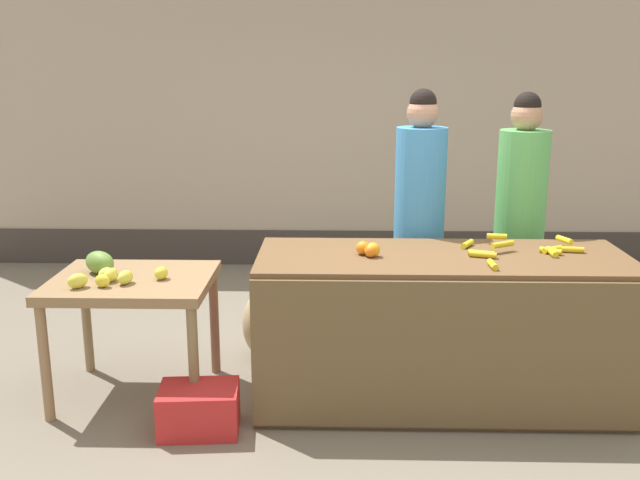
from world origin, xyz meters
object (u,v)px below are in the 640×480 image
at_px(vendor_woman_green_shirt, 519,227).
at_px(produce_sack, 264,323).
at_px(produce_crate, 199,409).
at_px(vendor_woman_blue_shirt, 419,227).

height_order(vendor_woman_green_shirt, produce_sack, vendor_woman_green_shirt).
distance_m(produce_crate, produce_sack, 1.11).
distance_m(vendor_woman_blue_shirt, produce_crate, 1.91).
bearing_deg(produce_crate, vendor_woman_green_shirt, 30.14).
height_order(vendor_woman_blue_shirt, produce_crate, vendor_woman_blue_shirt).
xyz_separation_m(vendor_woman_green_shirt, produce_crate, (-2.02, -1.17, -0.80)).
xyz_separation_m(vendor_woman_blue_shirt, produce_crate, (-1.33, -1.10, -0.81)).
bearing_deg(produce_crate, vendor_woman_blue_shirt, 39.76).
distance_m(vendor_woman_green_shirt, produce_crate, 2.47).
bearing_deg(produce_crate, produce_sack, 76.46).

